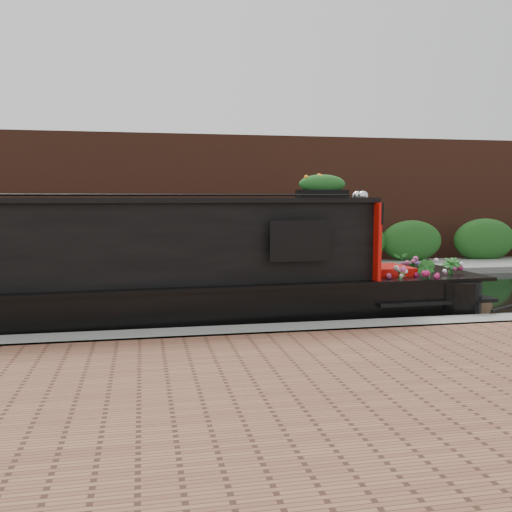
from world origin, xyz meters
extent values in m
plane|color=black|center=(0.00, 0.00, 0.00)|extent=(80.00, 80.00, 0.00)
cube|color=gray|center=(0.00, -3.30, 0.00)|extent=(40.00, 0.60, 0.50)
cube|color=brown|center=(0.00, -7.00, 0.00)|extent=(40.00, 7.00, 0.50)
cube|color=gray|center=(0.00, 4.20, 0.00)|extent=(40.00, 2.40, 0.34)
cube|color=#1E511B|center=(0.00, 5.10, 0.00)|extent=(40.00, 1.10, 2.80)
cube|color=#542A1C|center=(0.00, 7.20, 0.00)|extent=(40.00, 1.00, 8.00)
cube|color=black|center=(-2.41, -1.87, 1.34)|extent=(8.74, 2.01, 1.27)
cube|color=black|center=(-2.41, -1.87, 2.02)|extent=(8.89, 2.16, 0.08)
cube|color=red|center=(1.96, -1.87, 1.34)|extent=(0.13, 1.65, 1.27)
cube|color=black|center=(0.70, -2.71, 1.42)|extent=(0.85, 0.06, 0.52)
cube|color=red|center=(2.45, -1.87, 0.66)|extent=(0.79, 0.88, 0.47)
sphere|color=silver|center=(1.97, -2.00, 2.09)|extent=(0.17, 0.17, 0.17)
sphere|color=silver|center=(1.97, -1.74, 2.09)|extent=(0.17, 0.17, 0.17)
cube|color=black|center=(1.31, -1.87, 2.12)|extent=(0.85, 0.29, 0.13)
ellipsoid|color=orange|center=(1.31, -1.87, 2.30)|extent=(0.93, 0.28, 0.23)
imported|color=#236423|center=(2.35, -2.59, 0.73)|extent=(0.36, 0.39, 0.61)
imported|color=#236423|center=(2.91, -2.44, 0.74)|extent=(0.37, 0.41, 0.63)
imported|color=#236423|center=(3.14, -1.33, 0.72)|extent=(0.57, 0.50, 0.60)
imported|color=#236423|center=(3.56, -2.06, 0.73)|extent=(0.48, 0.48, 0.61)
imported|color=#236423|center=(2.36, -1.12, 0.74)|extent=(0.24, 0.34, 0.63)
cylinder|color=brown|center=(4.21, -1.87, 0.17)|extent=(0.34, 0.39, 0.34)
camera|label=1|loc=(-1.61, -10.89, 2.05)|focal=40.00mm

